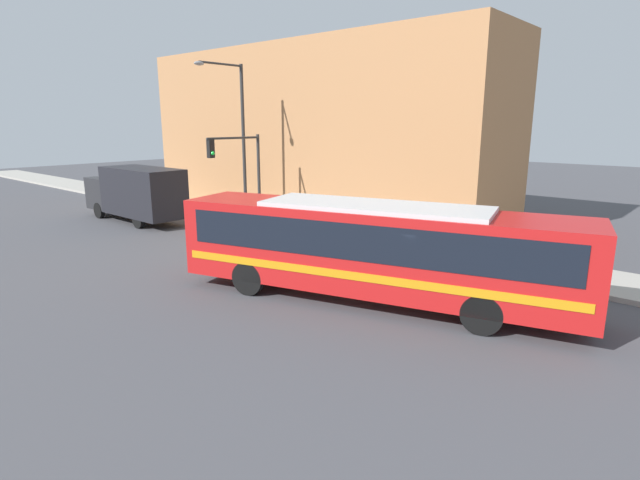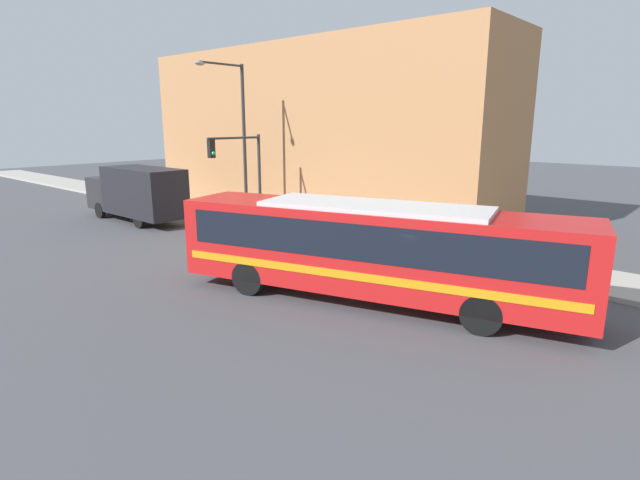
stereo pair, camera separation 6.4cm
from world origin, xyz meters
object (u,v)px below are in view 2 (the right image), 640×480
fire_hydrant (364,234)px  delivery_truck (137,192)px  street_lamp (239,130)px  parking_meter (288,213)px  city_bus (373,246)px  pedestrian_near_corner (327,212)px  traffic_light_pole (241,163)px

fire_hydrant → delivery_truck: bearing=105.3°
fire_hydrant → street_lamp: size_ratio=0.10×
fire_hydrant → parking_meter: bearing=90.0°
parking_meter → street_lamp: (-0.12, 3.44, 4.01)m
city_bus → parking_meter: (5.49, 9.09, -0.80)m
city_bus → delivery_truck: bearing=67.9°
fire_hydrant → pedestrian_near_corner: (1.39, 3.38, 0.39)m
fire_hydrant → pedestrian_near_corner: bearing=67.6°
delivery_truck → traffic_light_pole: size_ratio=1.60×
delivery_truck → street_lamp: size_ratio=0.91×
traffic_light_pole → street_lamp: (0.93, 1.25, 1.61)m
traffic_light_pole → street_lamp: street_lamp is taller
delivery_truck → fire_hydrant: 13.51m
fire_hydrant → traffic_light_pole: 7.58m
city_bus → parking_meter: size_ratio=10.47×
city_bus → delivery_truck: city_bus is taller
pedestrian_near_corner → city_bus: bearing=-131.8°
delivery_truck → pedestrian_near_corner: (4.94, -9.62, -0.66)m
delivery_truck → city_bus: bearing=-96.4°
city_bus → parking_meter: city_bus is taller
city_bus → street_lamp: street_lamp is taller
fire_hydrant → city_bus: bearing=-141.8°
fire_hydrant → pedestrian_near_corner: 3.68m
city_bus → fire_hydrant: (5.49, 4.32, -1.20)m
city_bus → street_lamp: (5.36, 12.53, 3.20)m
city_bus → fire_hydrant: 7.08m
street_lamp → delivery_truck: bearing=125.6°
parking_meter → fire_hydrant: bearing=-90.0°
traffic_light_pole → pedestrian_near_corner: size_ratio=2.89×
delivery_truck → street_lamp: (3.42, -4.78, 3.35)m
parking_meter → street_lamp: street_lamp is taller
delivery_truck → fire_hydrant: (3.55, -13.00, -1.05)m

